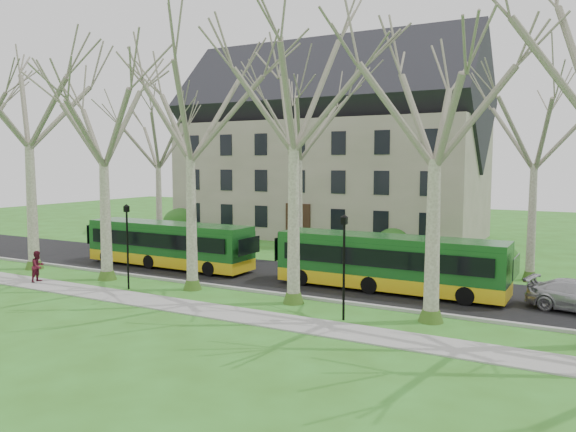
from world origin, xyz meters
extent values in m
plane|color=#346B1E|center=(0.00, 0.00, 0.00)|extent=(120.00, 120.00, 0.00)
cube|color=gray|center=(0.00, -2.50, 0.03)|extent=(70.00, 2.00, 0.06)
cube|color=black|center=(0.00, 5.50, 0.03)|extent=(80.00, 8.00, 0.06)
cube|color=#A5A39E|center=(0.00, 1.50, 0.07)|extent=(80.00, 0.25, 0.14)
cube|color=gray|center=(-6.00, 24.00, 5.00)|extent=(26.00, 12.00, 10.00)
cylinder|color=black|center=(-6.00, -1.00, 2.00)|extent=(0.10, 0.10, 4.00)
cube|color=black|center=(-6.00, -1.00, 4.15)|extent=(0.22, 0.22, 0.30)
cylinder|color=black|center=(6.00, -1.00, 2.00)|extent=(0.10, 0.10, 4.00)
cube|color=black|center=(6.00, -1.00, 4.15)|extent=(0.22, 0.22, 0.30)
ellipsoid|color=#18561C|center=(-16.00, 12.00, 1.00)|extent=(2.60, 2.60, 2.00)
ellipsoid|color=#18561C|center=(-10.00, 12.00, 1.00)|extent=(2.60, 2.60, 2.00)
ellipsoid|color=#18561C|center=(4.00, 12.00, 1.00)|extent=(2.60, 2.60, 2.00)
ellipsoid|color=#18561C|center=(10.00, 12.00, 1.00)|extent=(2.60, 2.60, 2.00)
ellipsoid|color=#18561C|center=(-18.00, 18.00, 1.00)|extent=(2.60, 2.60, 2.00)
ellipsoid|color=#18561C|center=(2.00, 18.00, 1.00)|extent=(2.60, 2.60, 2.00)
imported|color=#5A1425|center=(-11.41, -2.21, 0.91)|extent=(0.77, 0.92, 1.69)
camera|label=1|loc=(14.84, -22.09, 6.52)|focal=35.00mm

